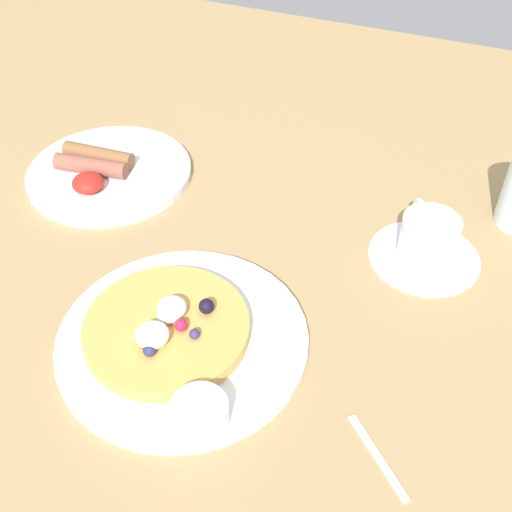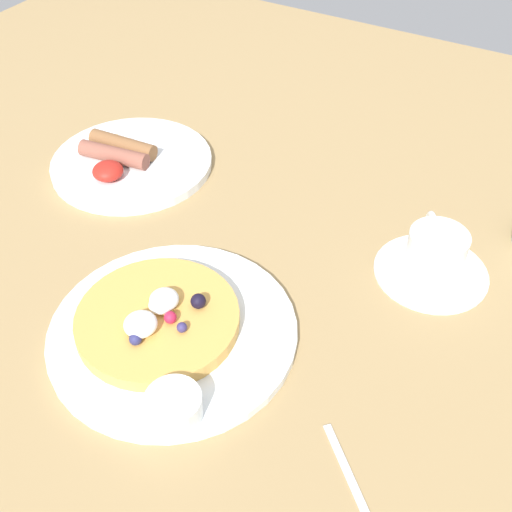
{
  "view_description": "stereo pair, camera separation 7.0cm",
  "coord_description": "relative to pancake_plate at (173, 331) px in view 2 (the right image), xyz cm",
  "views": [
    {
      "loc": [
        26.42,
        -51.82,
        54.84
      ],
      "look_at": [
        5.42,
        -1.3,
        4.0
      ],
      "focal_mm": 44.16,
      "sensor_mm": 36.0,
      "label": 1
    },
    {
      "loc": [
        32.68,
        -48.74,
        54.84
      ],
      "look_at": [
        5.42,
        -1.3,
        4.0
      ],
      "focal_mm": 44.16,
      "sensor_mm": 36.0,
      "label": 2
    }
  ],
  "objects": [
    {
      "name": "syrup_ramekin",
      "position": [
        6.65,
        -8.96,
        1.96
      ],
      "size": [
        5.65,
        5.65,
        2.74
      ],
      "color": "white",
      "rests_on": "pancake_plate"
    },
    {
      "name": "coffee_saucer",
      "position": [
        21.99,
        24.05,
        -0.21
      ],
      "size": [
        14.06,
        14.06,
        0.69
      ],
      "primitive_type": "cylinder",
      "color": "white",
      "rests_on": "ground_plane"
    },
    {
      "name": "coffee_cup",
      "position": [
        21.9,
        24.21,
        3.03
      ],
      "size": [
        7.17,
        9.59,
        5.58
      ],
      "color": "white",
      "rests_on": "coffee_saucer"
    },
    {
      "name": "pancake_with_berries",
      "position": [
        -1.6,
        -0.43,
        1.63
      ],
      "size": [
        18.31,
        18.31,
        3.88
      ],
      "color": "gold",
      "rests_on": "pancake_plate"
    },
    {
      "name": "breakfast_plate",
      "position": [
        -24.58,
        23.93,
        0.11
      ],
      "size": [
        24.0,
        24.0,
        1.32
      ],
      "primitive_type": "cylinder",
      "color": "white",
      "rests_on": "ground_plane"
    },
    {
      "name": "pancake_plate",
      "position": [
        0.0,
        0.0,
        0.0
      ],
      "size": [
        27.93,
        27.93,
        1.11
      ],
      "primitive_type": "cylinder",
      "color": "white",
      "rests_on": "ground_plane"
    },
    {
      "name": "ground_plane",
      "position": [
        -1.7,
        13.51,
        -2.05
      ],
      "size": [
        169.84,
        154.66,
        3.0
      ],
      "primitive_type": "cube",
      "color": "#9D7F52"
    },
    {
      "name": "fried_breakfast",
      "position": [
        -26.38,
        22.71,
        1.89
      ],
      "size": [
        11.55,
        12.15,
        2.67
      ],
      "color": "brown",
      "rests_on": "breakfast_plate"
    }
  ]
}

